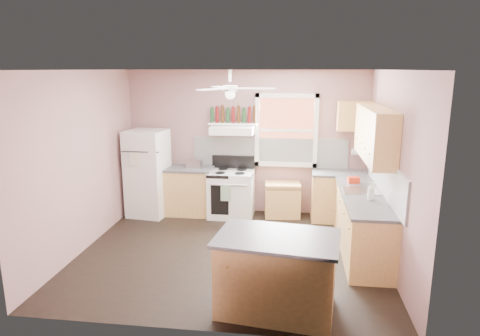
# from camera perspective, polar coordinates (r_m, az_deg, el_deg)

# --- Properties ---
(floor) EXTENTS (4.50, 4.50, 0.00)m
(floor) POSITION_cam_1_polar(r_m,az_deg,el_deg) (6.60, -1.22, -11.20)
(floor) COLOR black
(floor) RESTS_ON ground
(ceiling) EXTENTS (4.50, 4.50, 0.00)m
(ceiling) POSITION_cam_1_polar(r_m,az_deg,el_deg) (6.01, -1.35, 12.95)
(ceiling) COLOR white
(ceiling) RESTS_ON ground
(wall_back) EXTENTS (4.50, 0.05, 2.70)m
(wall_back) POSITION_cam_1_polar(r_m,az_deg,el_deg) (8.14, 0.86, 3.44)
(wall_back) COLOR #916967
(wall_back) RESTS_ON ground
(wall_right) EXTENTS (0.05, 4.00, 2.70)m
(wall_right) POSITION_cam_1_polar(r_m,az_deg,el_deg) (6.25, 19.82, -0.31)
(wall_right) COLOR #916967
(wall_right) RESTS_ON ground
(wall_left) EXTENTS (0.05, 4.00, 2.70)m
(wall_left) POSITION_cam_1_polar(r_m,az_deg,el_deg) (6.88, -20.37, 0.82)
(wall_left) COLOR #916967
(wall_left) RESTS_ON ground
(backsplash_back) EXTENTS (2.90, 0.03, 0.55)m
(backsplash_back) POSITION_cam_1_polar(r_m,az_deg,el_deg) (8.09, 3.99, 2.10)
(backsplash_back) COLOR white
(backsplash_back) RESTS_ON wall_back
(backsplash_right) EXTENTS (0.03, 2.60, 0.55)m
(backsplash_right) POSITION_cam_1_polar(r_m,az_deg,el_deg) (6.57, 18.82, -1.18)
(backsplash_right) COLOR white
(backsplash_right) RESTS_ON wall_right
(window_view) EXTENTS (1.00, 0.02, 1.20)m
(window_view) POSITION_cam_1_polar(r_m,az_deg,el_deg) (8.00, 6.19, 5.02)
(window_view) COLOR brown
(window_view) RESTS_ON wall_back
(window_frame) EXTENTS (1.16, 0.07, 1.36)m
(window_frame) POSITION_cam_1_polar(r_m,az_deg,el_deg) (7.98, 6.19, 4.99)
(window_frame) COLOR white
(window_frame) RESTS_ON wall_back
(refrigerator) EXTENTS (0.76, 0.74, 1.61)m
(refrigerator) POSITION_cam_1_polar(r_m,az_deg,el_deg) (8.18, -12.19, -0.69)
(refrigerator) COLOR white
(refrigerator) RESTS_ON floor
(base_cabinet_left) EXTENTS (0.90, 0.60, 0.86)m
(base_cabinet_left) POSITION_cam_1_polar(r_m,az_deg,el_deg) (8.22, -6.80, -3.14)
(base_cabinet_left) COLOR #B18149
(base_cabinet_left) RESTS_ON floor
(counter_left) EXTENTS (0.92, 0.62, 0.04)m
(counter_left) POSITION_cam_1_polar(r_m,az_deg,el_deg) (8.10, -6.88, -0.08)
(counter_left) COLOR #414143
(counter_left) RESTS_ON base_cabinet_left
(toaster) EXTENTS (0.29, 0.18, 0.18)m
(toaster) POSITION_cam_1_polar(r_m,az_deg,el_deg) (8.03, -6.11, 0.62)
(toaster) COLOR silver
(toaster) RESTS_ON counter_left
(stove) EXTENTS (0.83, 0.65, 0.86)m
(stove) POSITION_cam_1_polar(r_m,az_deg,el_deg) (8.00, -1.16, -3.49)
(stove) COLOR white
(stove) RESTS_ON floor
(range_hood) EXTENTS (0.78, 0.50, 0.14)m
(range_hood) POSITION_cam_1_polar(r_m,az_deg,el_deg) (7.85, -1.04, 5.09)
(range_hood) COLOR white
(range_hood) RESTS_ON wall_back
(bottle_shelf) EXTENTS (0.90, 0.26, 0.03)m
(bottle_shelf) POSITION_cam_1_polar(r_m,az_deg,el_deg) (7.96, -0.91, 5.92)
(bottle_shelf) COLOR white
(bottle_shelf) RESTS_ON range_hood
(cart) EXTENTS (0.68, 0.49, 0.65)m
(cart) POSITION_cam_1_polar(r_m,az_deg,el_deg) (8.06, 5.69, -4.23)
(cart) COLOR #B18149
(cart) RESTS_ON floor
(base_cabinet_corner) EXTENTS (1.00, 0.60, 0.86)m
(base_cabinet_corner) POSITION_cam_1_polar(r_m,az_deg,el_deg) (8.02, 13.11, -3.80)
(base_cabinet_corner) COLOR #B18149
(base_cabinet_corner) RESTS_ON floor
(base_cabinet_right) EXTENTS (0.60, 2.20, 0.86)m
(base_cabinet_right) POSITION_cam_1_polar(r_m,az_deg,el_deg) (6.73, 15.95, -7.28)
(base_cabinet_right) COLOR #B18149
(base_cabinet_right) RESTS_ON floor
(counter_corner) EXTENTS (1.02, 0.62, 0.04)m
(counter_corner) POSITION_cam_1_polar(r_m,az_deg,el_deg) (7.91, 13.28, -0.67)
(counter_corner) COLOR #414143
(counter_corner) RESTS_ON base_cabinet_corner
(counter_right) EXTENTS (0.62, 2.22, 0.04)m
(counter_right) POSITION_cam_1_polar(r_m,az_deg,el_deg) (6.59, 16.11, -3.60)
(counter_right) COLOR #414143
(counter_right) RESTS_ON base_cabinet_right
(sink) EXTENTS (0.55, 0.45, 0.03)m
(sink) POSITION_cam_1_polar(r_m,az_deg,el_deg) (6.78, 15.87, -3.00)
(sink) COLOR silver
(sink) RESTS_ON counter_right
(faucet) EXTENTS (0.03, 0.03, 0.14)m
(faucet) POSITION_cam_1_polar(r_m,az_deg,el_deg) (6.78, 17.25, -2.42)
(faucet) COLOR silver
(faucet) RESTS_ON sink
(upper_cabinet_right) EXTENTS (0.33, 1.80, 0.76)m
(upper_cabinet_right) POSITION_cam_1_polar(r_m,az_deg,el_deg) (6.62, 17.55, 4.37)
(upper_cabinet_right) COLOR #B18149
(upper_cabinet_right) RESTS_ON wall_right
(upper_cabinet_corner) EXTENTS (0.60, 0.33, 0.52)m
(upper_cabinet_corner) POSITION_cam_1_polar(r_m,az_deg,el_deg) (7.89, 15.03, 6.73)
(upper_cabinet_corner) COLOR #B18149
(upper_cabinet_corner) RESTS_ON wall_back
(paper_towel) EXTENTS (0.26, 0.12, 0.12)m
(paper_towel) POSITION_cam_1_polar(r_m,az_deg,el_deg) (8.02, 15.58, 2.10)
(paper_towel) COLOR white
(paper_towel) RESTS_ON wall_back
(island) EXTENTS (1.37, 0.97, 0.86)m
(island) POSITION_cam_1_polar(r_m,az_deg,el_deg) (5.02, 4.91, -14.06)
(island) COLOR #B18149
(island) RESTS_ON floor
(island_top) EXTENTS (1.46, 1.05, 0.04)m
(island_top) POSITION_cam_1_polar(r_m,az_deg,el_deg) (4.83, 5.01, -9.30)
(island_top) COLOR #414143
(island_top) RESTS_ON island
(ceiling_fan_hub) EXTENTS (0.20, 0.20, 0.08)m
(ceiling_fan_hub) POSITION_cam_1_polar(r_m,az_deg,el_deg) (6.02, -1.33, 10.57)
(ceiling_fan_hub) COLOR white
(ceiling_fan_hub) RESTS_ON ceiling
(soap_bottle) EXTENTS (0.13, 0.13, 0.26)m
(soap_bottle) POSITION_cam_1_polar(r_m,az_deg,el_deg) (6.31, 17.09, -2.97)
(soap_bottle) COLOR silver
(soap_bottle) RESTS_ON counter_right
(red_caddy) EXTENTS (0.20, 0.15, 0.10)m
(red_caddy) POSITION_cam_1_polar(r_m,az_deg,el_deg) (7.20, 14.89, -1.55)
(red_caddy) COLOR red
(red_caddy) RESTS_ON counter_right
(wine_bottles) EXTENTS (0.86, 0.06, 0.31)m
(wine_bottles) POSITION_cam_1_polar(r_m,az_deg,el_deg) (7.94, -0.88, 7.07)
(wine_bottles) COLOR #143819
(wine_bottles) RESTS_ON bottle_shelf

